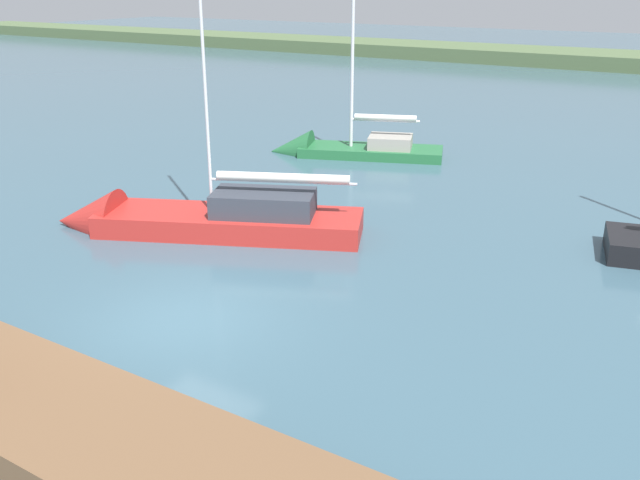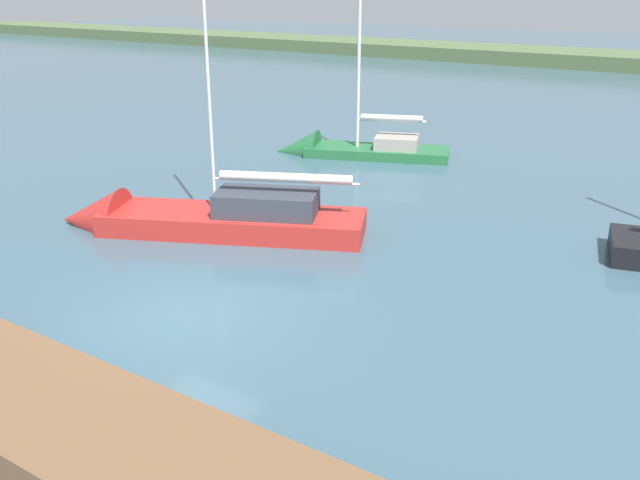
# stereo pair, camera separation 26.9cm
# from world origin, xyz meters

# --- Properties ---
(ground_plane) EXTENTS (200.00, 200.00, 0.00)m
(ground_plane) POSITION_xyz_m (0.00, 0.00, 0.00)
(ground_plane) COLOR #385666
(far_shoreline) EXTENTS (180.00, 8.00, 2.40)m
(far_shoreline) POSITION_xyz_m (0.00, -54.77, 0.00)
(far_shoreline) COLOR #4C603D
(far_shoreline) RESTS_ON ground_plane
(dock_pier) EXTENTS (24.96, 2.56, 0.59)m
(dock_pier) POSITION_xyz_m (0.00, 4.13, 0.29)
(dock_pier) COLOR brown
(dock_pier) RESTS_ON ground_plane
(sailboat_mid_channel) EXTENTS (9.18, 5.68, 10.90)m
(sailboat_mid_channel) POSITION_xyz_m (3.70, -4.33, 0.27)
(sailboat_mid_channel) COLOR #B22823
(sailboat_mid_channel) RESTS_ON ground_plane
(sailboat_far_left) EXTENTS (7.53, 4.47, 7.81)m
(sailboat_far_left) POSITION_xyz_m (4.81, -14.90, 0.12)
(sailboat_far_left) COLOR #236638
(sailboat_far_left) RESTS_ON ground_plane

